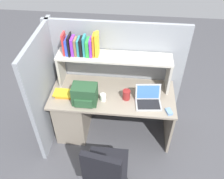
{
  "coord_description": "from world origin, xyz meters",
  "views": [
    {
      "loc": [
        0.23,
        -2.29,
        2.84
      ],
      "look_at": [
        0.0,
        -0.05,
        0.85
      ],
      "focal_mm": 38.75,
      "sensor_mm": 36.0,
      "label": 1
    }
  ],
  "objects_px": {
    "snack_canister": "(126,95)",
    "office_chair": "(106,174)",
    "backpack": "(85,95)",
    "laptop": "(148,100)",
    "computer_mouse": "(169,112)",
    "paper_cup": "(103,97)"
  },
  "relations": [
    {
      "from": "snack_canister",
      "to": "office_chair",
      "type": "bearing_deg",
      "value": -100.33
    },
    {
      "from": "backpack",
      "to": "snack_canister",
      "type": "height_order",
      "value": "backpack"
    },
    {
      "from": "laptop",
      "to": "office_chair",
      "type": "distance_m",
      "value": 1.0
    },
    {
      "from": "laptop",
      "to": "computer_mouse",
      "type": "height_order",
      "value": "laptop"
    },
    {
      "from": "office_chair",
      "to": "snack_canister",
      "type": "bearing_deg",
      "value": -90.32
    },
    {
      "from": "laptop",
      "to": "office_chair",
      "type": "xyz_separation_m",
      "value": [
        -0.43,
        -0.82,
        -0.39
      ]
    },
    {
      "from": "laptop",
      "to": "office_chair",
      "type": "bearing_deg",
      "value": -117.72
    },
    {
      "from": "computer_mouse",
      "to": "office_chair",
      "type": "height_order",
      "value": "office_chair"
    },
    {
      "from": "laptop",
      "to": "paper_cup",
      "type": "bearing_deg",
      "value": -178.82
    },
    {
      "from": "paper_cup",
      "to": "office_chair",
      "type": "height_order",
      "value": "office_chair"
    },
    {
      "from": "backpack",
      "to": "paper_cup",
      "type": "height_order",
      "value": "backpack"
    },
    {
      "from": "laptop",
      "to": "snack_canister",
      "type": "height_order",
      "value": "laptop"
    },
    {
      "from": "backpack",
      "to": "office_chair",
      "type": "height_order",
      "value": "backpack"
    },
    {
      "from": "paper_cup",
      "to": "snack_canister",
      "type": "bearing_deg",
      "value": 11.4
    },
    {
      "from": "backpack",
      "to": "computer_mouse",
      "type": "distance_m",
      "value": 1.03
    },
    {
      "from": "computer_mouse",
      "to": "office_chair",
      "type": "bearing_deg",
      "value": -153.91
    },
    {
      "from": "computer_mouse",
      "to": "office_chair",
      "type": "distance_m",
      "value": 1.02
    },
    {
      "from": "backpack",
      "to": "computer_mouse",
      "type": "bearing_deg",
      "value": -4.2
    },
    {
      "from": "computer_mouse",
      "to": "snack_canister",
      "type": "xyz_separation_m",
      "value": [
        -0.52,
        0.19,
        0.05
      ]
    },
    {
      "from": "backpack",
      "to": "snack_canister",
      "type": "relative_size",
      "value": 2.28
    },
    {
      "from": "backpack",
      "to": "office_chair",
      "type": "relative_size",
      "value": 0.32
    },
    {
      "from": "backpack",
      "to": "computer_mouse",
      "type": "xyz_separation_m",
      "value": [
        1.02,
        -0.08,
        -0.11
      ]
    }
  ]
}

